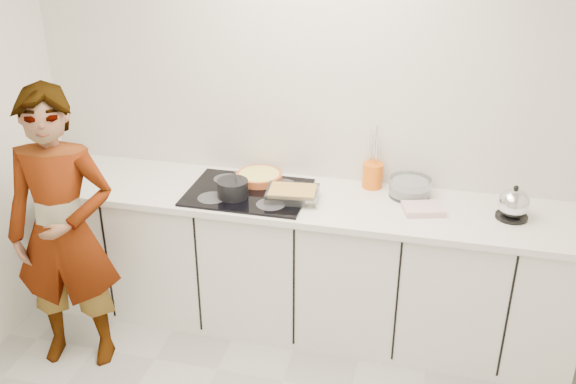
% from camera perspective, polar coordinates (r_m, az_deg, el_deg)
% --- Properties ---
extents(wall_back, '(3.60, 0.00, 2.60)m').
position_cam_1_polar(wall_back, '(3.96, 2.60, 6.54)').
color(wall_back, silver).
rests_on(wall_back, ground).
extents(base_cabinets, '(3.20, 0.58, 0.87)m').
position_cam_1_polar(base_cabinets, '(4.05, 1.46, -6.56)').
color(base_cabinets, white).
rests_on(base_cabinets, floor).
extents(countertop, '(3.24, 0.64, 0.04)m').
position_cam_1_polar(countertop, '(3.83, 1.54, -0.79)').
color(countertop, white).
rests_on(countertop, base_cabinets).
extents(hob, '(0.72, 0.54, 0.01)m').
position_cam_1_polar(hob, '(3.88, -3.58, -0.02)').
color(hob, black).
rests_on(hob, countertop).
extents(tart_dish, '(0.35, 0.35, 0.05)m').
position_cam_1_polar(tart_dish, '(4.01, -2.58, 1.39)').
color(tart_dish, '#C65A2C').
rests_on(tart_dish, hob).
extents(saucepan, '(0.23, 0.23, 0.18)m').
position_cam_1_polar(saucepan, '(3.80, -4.93, 0.31)').
color(saucepan, black).
rests_on(saucepan, hob).
extents(baking_dish, '(0.32, 0.25, 0.06)m').
position_cam_1_polar(baking_dish, '(3.77, 0.42, -0.11)').
color(baking_dish, silver).
rests_on(baking_dish, hob).
extents(mixing_bowl, '(0.33, 0.33, 0.11)m').
position_cam_1_polar(mixing_bowl, '(3.89, 10.78, 0.36)').
color(mixing_bowl, silver).
rests_on(mixing_bowl, countertop).
extents(tea_towel, '(0.26, 0.22, 0.04)m').
position_cam_1_polar(tea_towel, '(3.73, 11.92, -1.49)').
color(tea_towel, white).
rests_on(tea_towel, countertop).
extents(kettle, '(0.21, 0.21, 0.20)m').
position_cam_1_polar(kettle, '(3.77, 19.40, -1.05)').
color(kettle, black).
rests_on(kettle, countertop).
extents(utensil_crock, '(0.14, 0.14, 0.16)m').
position_cam_1_polar(utensil_crock, '(3.96, 7.53, 1.48)').
color(utensil_crock, orange).
rests_on(utensil_crock, countertop).
extents(cook, '(0.69, 0.52, 1.69)m').
position_cam_1_polar(cook, '(3.79, -19.33, -3.45)').
color(cook, white).
rests_on(cook, floor).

